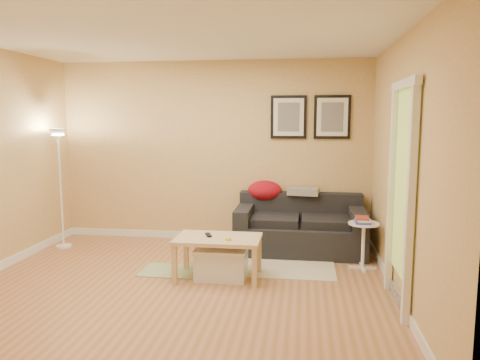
% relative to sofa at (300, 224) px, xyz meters
% --- Properties ---
extents(floor, '(4.50, 4.50, 0.00)m').
position_rel_sofa_xyz_m(floor, '(-1.27, -1.53, -0.38)').
color(floor, '#BB7550').
rests_on(floor, ground).
extents(ceiling, '(4.50, 4.50, 0.00)m').
position_rel_sofa_xyz_m(ceiling, '(-1.27, -1.53, 2.23)').
color(ceiling, white).
rests_on(ceiling, wall_back).
extents(wall_back, '(4.50, 0.00, 4.50)m').
position_rel_sofa_xyz_m(wall_back, '(-1.27, 0.47, 0.92)').
color(wall_back, '#DBB570').
rests_on(wall_back, ground).
extents(wall_front, '(4.50, 0.00, 4.50)m').
position_rel_sofa_xyz_m(wall_front, '(-1.27, -3.53, 0.92)').
color(wall_front, '#DBB570').
rests_on(wall_front, ground).
extents(wall_right, '(0.00, 4.00, 4.00)m').
position_rel_sofa_xyz_m(wall_right, '(0.98, -1.53, 0.92)').
color(wall_right, '#DBB570').
rests_on(wall_right, ground).
extents(baseboard_back, '(4.50, 0.02, 0.10)m').
position_rel_sofa_xyz_m(baseboard_back, '(-1.27, 0.46, -0.33)').
color(baseboard_back, white).
rests_on(baseboard_back, ground).
extents(baseboard_right, '(0.02, 4.00, 0.10)m').
position_rel_sofa_xyz_m(baseboard_right, '(0.97, -1.53, -0.33)').
color(baseboard_right, white).
rests_on(baseboard_right, ground).
extents(sofa, '(1.70, 0.90, 0.75)m').
position_rel_sofa_xyz_m(sofa, '(0.00, 0.00, 0.00)').
color(sofa, black).
rests_on(sofa, ground).
extents(red_throw, '(0.48, 0.36, 0.28)m').
position_rel_sofa_xyz_m(red_throw, '(-0.50, 0.32, 0.40)').
color(red_throw, maroon).
rests_on(red_throw, sofa).
extents(plaid_throw, '(0.45, 0.32, 0.10)m').
position_rel_sofa_xyz_m(plaid_throw, '(0.04, 0.29, 0.41)').
color(plaid_throw, tan).
rests_on(plaid_throw, sofa).
extents(framed_print_left, '(0.50, 0.04, 0.60)m').
position_rel_sofa_xyz_m(framed_print_left, '(-0.19, 0.45, 1.43)').
color(framed_print_left, black).
rests_on(framed_print_left, wall_back).
extents(framed_print_right, '(0.50, 0.04, 0.60)m').
position_rel_sofa_xyz_m(framed_print_right, '(0.41, 0.45, 1.43)').
color(framed_print_right, black).
rests_on(framed_print_right, wall_back).
extents(area_rug, '(1.25, 0.85, 0.01)m').
position_rel_sofa_xyz_m(area_rug, '(-0.20, -0.71, -0.37)').
color(area_rug, beige).
rests_on(area_rug, ground).
extents(green_runner, '(0.70, 0.50, 0.01)m').
position_rel_sofa_xyz_m(green_runner, '(-1.48, -1.03, -0.37)').
color(green_runner, '#668C4C').
rests_on(green_runner, ground).
extents(coffee_table, '(1.07, 0.84, 0.47)m').
position_rel_sofa_xyz_m(coffee_table, '(-0.89, -1.18, -0.14)').
color(coffee_table, '#DCB286').
rests_on(coffee_table, ground).
extents(remote_control, '(0.11, 0.17, 0.02)m').
position_rel_sofa_xyz_m(remote_control, '(-1.01, -1.13, 0.11)').
color(remote_control, black).
rests_on(remote_control, coffee_table).
extents(tape_roll, '(0.07, 0.07, 0.03)m').
position_rel_sofa_xyz_m(tape_roll, '(-0.76, -1.30, 0.11)').
color(tape_roll, yellow).
rests_on(tape_roll, coffee_table).
extents(storage_bin, '(0.58, 0.42, 0.35)m').
position_rel_sofa_xyz_m(storage_bin, '(-0.86, -1.17, -0.20)').
color(storage_bin, white).
rests_on(storage_bin, ground).
extents(side_table, '(0.37, 0.37, 0.56)m').
position_rel_sofa_xyz_m(side_table, '(0.75, -0.61, -0.10)').
color(side_table, white).
rests_on(side_table, ground).
extents(book_stack, '(0.19, 0.24, 0.07)m').
position_rel_sofa_xyz_m(book_stack, '(0.74, -0.62, 0.22)').
color(book_stack, '#34419D').
rests_on(book_stack, side_table).
extents(floor_lamp, '(0.21, 0.21, 1.65)m').
position_rel_sofa_xyz_m(floor_lamp, '(-3.27, -0.24, 0.41)').
color(floor_lamp, white).
rests_on(floor_lamp, ground).
extents(doorway, '(0.12, 1.01, 2.13)m').
position_rel_sofa_xyz_m(doorway, '(0.93, -1.68, 0.65)').
color(doorway, white).
rests_on(doorway, ground).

